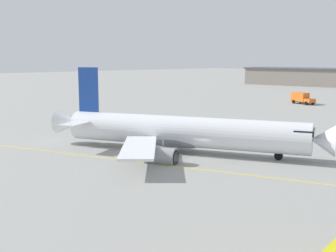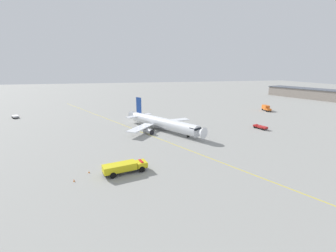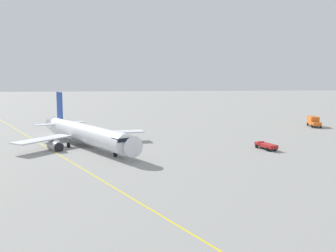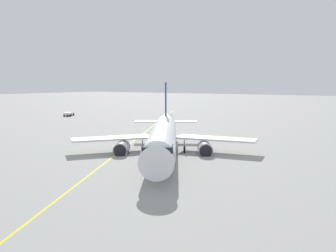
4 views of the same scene
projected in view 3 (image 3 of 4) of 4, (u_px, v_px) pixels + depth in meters
The scene contains 5 objects.
ground_plane at pixel (87, 150), 81.80m from camera, with size 600.00×600.00×0.00m, color gray.
airliner_main at pixel (85, 134), 85.29m from camera, with size 27.80×36.36×11.94m.
catering_truck_truck at pixel (314, 121), 118.80m from camera, with size 3.73×7.35×3.10m.
ops_pickup_truck at pixel (266, 146), 82.50m from camera, with size 3.43×6.09×1.41m.
taxiway_centreline at pixel (56, 153), 78.91m from camera, with size 84.76×176.81×0.01m.
Camera 3 is at (8.13, -81.83, 15.74)m, focal length 41.41 mm.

